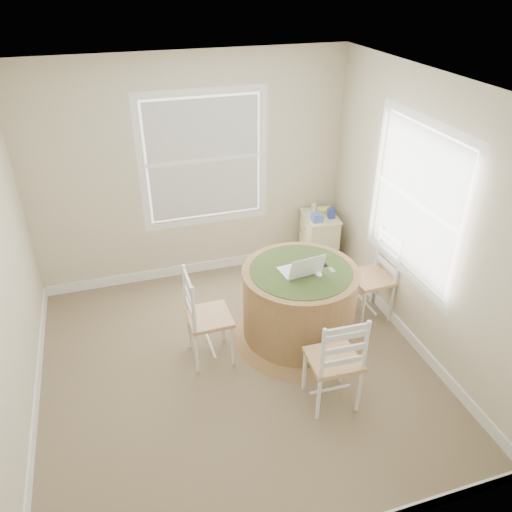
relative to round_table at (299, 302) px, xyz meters
name	(u,v)px	position (x,y,z in m)	size (l,w,h in m)	color
room	(247,238)	(-0.56, -0.08, 0.86)	(3.64, 3.64, 2.64)	#7E6C50
round_table	(299,302)	(0.00, 0.00, 0.00)	(1.31, 1.31, 0.82)	#9A6D45
chair_left	(209,317)	(-0.91, -0.01, 0.03)	(0.42, 0.40, 0.95)	white
chair_near	(333,359)	(-0.04, -0.88, 0.03)	(0.42, 0.40, 0.95)	white
chair_right	(371,278)	(0.87, 0.14, 0.03)	(0.42, 0.40, 0.95)	white
laptop	(301,270)	(-0.01, -0.03, 0.40)	(0.39, 0.35, 0.25)	white
mouse	(318,274)	(0.13, -0.12, 0.38)	(0.06, 0.10, 0.04)	white
phone	(332,270)	(0.28, -0.08, 0.37)	(0.04, 0.09, 0.02)	#B7BABF
keys	(324,266)	(0.24, 0.01, 0.38)	(0.06, 0.05, 0.03)	black
corner_chest	(319,241)	(0.76, 1.25, -0.09)	(0.44, 0.56, 0.69)	beige
tissue_box	(318,217)	(0.67, 1.14, 0.30)	(0.12, 0.12, 0.10)	#4E66B3
box_yellow	(324,211)	(0.83, 1.30, 0.28)	(0.15, 0.10, 0.06)	#E2E651
box_blue	(330,213)	(0.85, 1.18, 0.31)	(0.08, 0.08, 0.12)	navy
cup_cream	(315,208)	(0.75, 1.40, 0.30)	(0.07, 0.07, 0.09)	beige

